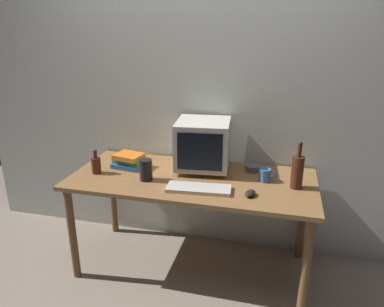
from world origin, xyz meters
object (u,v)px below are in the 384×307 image
(bottle_short, at_px, (96,164))
(metal_canister, at_px, (146,170))
(book_stack, at_px, (129,161))
(keyboard, at_px, (199,189))
(crt_monitor, at_px, (203,144))
(mug, at_px, (265,175))
(cd_spindle, at_px, (253,168))
(computer_mouse, at_px, (250,193))
(bottle_tall, at_px, (297,171))

(bottle_short, relative_size, metal_canister, 1.21)
(book_stack, relative_size, metal_canister, 1.73)
(keyboard, height_order, book_stack, book_stack)
(book_stack, bearing_deg, bottle_short, -139.43)
(crt_monitor, height_order, mug, crt_monitor)
(crt_monitor, relative_size, cd_spindle, 3.50)
(computer_mouse, relative_size, bottle_tall, 0.31)
(crt_monitor, height_order, metal_canister, crt_monitor)
(cd_spindle, bearing_deg, crt_monitor, -171.33)
(metal_canister, bearing_deg, crt_monitor, 41.38)
(book_stack, bearing_deg, crt_monitor, 11.42)
(mug, bearing_deg, cd_spindle, 119.25)
(metal_canister, bearing_deg, bottle_short, 176.04)
(metal_canister, bearing_deg, mug, 12.56)
(mug, distance_m, metal_canister, 0.82)
(bottle_short, height_order, mug, bottle_short)
(crt_monitor, xyz_separation_m, bottle_short, (-0.73, -0.27, -0.13))
(mug, xyz_separation_m, cd_spindle, (-0.10, 0.17, -0.02))
(crt_monitor, bearing_deg, cd_spindle, 8.67)
(book_stack, distance_m, mug, 1.01)
(bottle_tall, distance_m, metal_canister, 1.02)
(keyboard, bearing_deg, crt_monitor, 93.77)
(crt_monitor, relative_size, keyboard, 1.00)
(keyboard, distance_m, computer_mouse, 0.33)
(mug, relative_size, cd_spindle, 1.00)
(bottle_short, height_order, book_stack, bottle_short)
(bottle_tall, relative_size, book_stack, 1.24)
(keyboard, height_order, mug, mug)
(book_stack, bearing_deg, mug, -0.44)
(bottle_short, xyz_separation_m, mug, (1.20, 0.15, -0.02))
(bottle_short, xyz_separation_m, book_stack, (0.19, 0.16, -0.01))
(crt_monitor, height_order, bottle_short, crt_monitor)
(computer_mouse, relative_size, cd_spindle, 0.83)
(bottle_short, relative_size, book_stack, 0.70)
(book_stack, distance_m, cd_spindle, 0.93)
(book_stack, relative_size, mug, 2.17)
(computer_mouse, xyz_separation_m, book_stack, (-0.94, 0.26, 0.04))
(computer_mouse, height_order, mug, mug)
(book_stack, xyz_separation_m, metal_canister, (0.21, -0.19, 0.02))
(computer_mouse, distance_m, cd_spindle, 0.43)
(keyboard, height_order, computer_mouse, computer_mouse)
(crt_monitor, relative_size, computer_mouse, 4.21)
(keyboard, height_order, cd_spindle, cd_spindle)
(keyboard, distance_m, book_stack, 0.66)
(computer_mouse, xyz_separation_m, bottle_short, (-1.12, 0.10, 0.05))
(crt_monitor, bearing_deg, mug, -14.19)
(bottle_tall, xyz_separation_m, book_stack, (-1.22, 0.07, -0.07))
(bottle_tall, bearing_deg, bottle_short, -176.22)
(bottle_tall, height_order, mug, bottle_tall)
(crt_monitor, distance_m, cd_spindle, 0.41)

